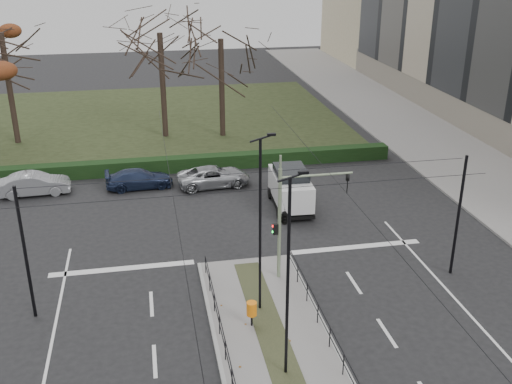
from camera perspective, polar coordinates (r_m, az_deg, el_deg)
ground at (r=26.02m, az=0.82°, el=-11.89°), size 140.00×140.00×0.00m
median_island at (r=24.01m, az=2.07°, el=-15.07°), size 4.40×15.00×0.14m
sidewalk_east at (r=50.65m, az=15.96°, el=4.88°), size 8.00×90.00×0.14m
park at (r=55.01m, az=-12.24°, el=6.60°), size 38.00×26.00×0.10m
hedge at (r=42.10m, az=-12.42°, el=2.29°), size 38.00×1.00×1.00m
median_railing at (r=23.39m, az=2.16°, el=-13.46°), size 4.14×13.24×0.92m
catenary at (r=25.67m, az=0.13°, el=-3.56°), size 20.00×34.00×6.00m
traffic_light at (r=27.26m, az=2.91°, el=-2.22°), size 3.70×2.11×5.44m
litter_bin at (r=24.89m, az=-0.42°, el=-11.09°), size 0.43×0.43×1.10m
streetlamp_median_near at (r=20.73m, az=3.10°, el=-8.16°), size 0.66×0.13×7.89m
streetlamp_median_far at (r=24.41m, az=0.44°, el=-3.14°), size 0.66×0.13×7.86m
parked_car_second at (r=40.21m, az=-20.35°, el=0.72°), size 4.43×1.80×1.43m
parked_car_third at (r=39.54m, az=-11.06°, el=1.25°), size 4.39×2.01×1.24m
parked_car_fourth at (r=39.20m, az=-4.05°, el=1.49°), size 4.89×2.61×1.31m
white_van at (r=35.74m, az=3.31°, el=0.46°), size 2.30×4.76×2.48m
rust_tree at (r=49.66m, az=-23.14°, el=13.79°), size 7.98×7.98×11.22m
bare_tree_center at (r=48.32m, az=-9.12°, el=14.04°), size 8.23×8.23×10.99m
bare_tree_near at (r=48.10m, az=-3.37°, el=13.69°), size 7.67×7.67×10.35m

